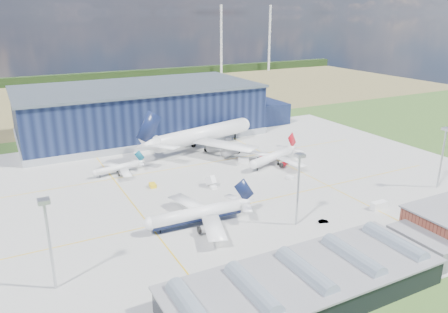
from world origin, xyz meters
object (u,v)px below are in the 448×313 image
hangar (145,112)px  light_mast_east (444,148)px  gse_cart_a (290,177)px  gse_van_b (244,160)px  light_mast_west (48,230)px  airstair (210,183)px  airliner_widebody (203,126)px  airliner_regional (117,165)px  gse_van_a (379,205)px  airliner_navy (197,207)px  gse_tug_c (153,185)px  light_mast_center (299,178)px  car_a (306,246)px  car_b (323,221)px  airliner_red (273,153)px  gse_cart_b (228,139)px

hangar → light_mast_east: hangar is taller
hangar → gse_cart_a: size_ratio=51.35×
gse_van_b → light_mast_east: bearing=-110.8°
light_mast_west → airstair: (60.49, 40.39, -13.93)m
hangar → airliner_widebody: size_ratio=2.13×
airliner_regional → gse_van_a: bearing=122.4°
gse_van_a → airliner_navy: bearing=75.9°
airliner_widebody → airstair: (-17.90, -44.61, -9.58)m
gse_tug_c → gse_van_b: bearing=15.7°
light_mast_center → airliner_navy: size_ratio=0.62×
gse_tug_c → airstair: (19.51, -9.23, 0.74)m
hangar → gse_tug_c: size_ratio=41.64×
light_mast_west → airliner_regional: 78.24m
airliner_navy → light_mast_east: bearing=173.0°
light_mast_west → airliner_widebody: size_ratio=0.34×
light_mast_east → gse_tug_c: size_ratio=6.60×
car_a → airstair: bearing=-7.4°
gse_cart_a → car_a: size_ratio=0.92×
airliner_regional → car_b: size_ratio=7.42×
light_mast_center → airstair: (-9.51, 40.39, -13.93)m
light_mast_center → airliner_widebody: size_ratio=0.34×
gse_van_b → hangar: bearing=47.2°
airliner_navy → gse_tug_c: size_ratio=10.71×
light_mast_west → airliner_navy: size_ratio=0.62×
car_a → light_mast_center: bearing=-36.6°
airliner_red → light_mast_east: bearing=108.2°
light_mast_west → gse_tug_c: light_mast_west is taller
airliner_regional → hangar: bearing=-129.2°
airliner_widebody → car_a: 99.20m
light_mast_east → car_b: light_mast_east is taller
light_mast_center → gse_van_b: (15.21, 58.14, -14.38)m
airliner_widebody → hangar: bearing=96.4°
gse_tug_c → car_b: 64.45m
light_mast_west → airliner_widebody: (78.39, 85.00, -4.35)m
light_mast_west → airliner_red: light_mast_west is taller
car_b → car_a: bearing=141.9°
light_mast_west → gse_tug_c: 66.01m
light_mast_center → car_a: size_ratio=7.46×
light_mast_east → airliner_red: size_ratio=0.68×
airliner_red → car_a: bearing=43.2°
light_mast_center → airliner_navy: light_mast_center is taller
gse_cart_b → airliner_red: bearing=-161.1°
car_b → gse_van_b: bearing=11.4°
light_mast_center → airliner_widebody: light_mast_center is taller
gse_cart_a → car_a: bearing=-142.7°
light_mast_west → gse_tug_c: bearing=50.5°
gse_van_a → gse_cart_b: size_ratio=1.92×
gse_van_a → airstair: (-40.87, 43.80, 0.26)m
airstair → car_a: (3.54, -52.98, -0.98)m
car_b → gse_cart_a: bearing=-2.4°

